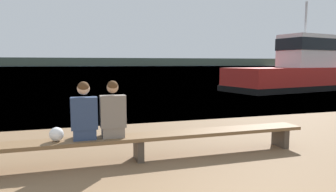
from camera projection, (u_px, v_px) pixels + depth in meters
water_surface at (77, 67)px, 122.40m from camera, size 240.00×240.00×0.00m
far_shoreline at (77, 62)px, 170.54m from camera, size 600.00×12.00×4.55m
bench_main at (139, 140)px, 5.41m from camera, size 6.68×0.50×0.45m
person_left at (84, 114)px, 5.08m from camera, size 0.44×0.37×1.00m
person_right at (113, 113)px, 5.23m from camera, size 0.44×0.37×1.00m
shopping_bag at (56, 134)px, 4.99m from camera, size 0.23×0.21×0.24m
tugboat_red at (303, 72)px, 19.94m from camera, size 11.60×5.50×5.73m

